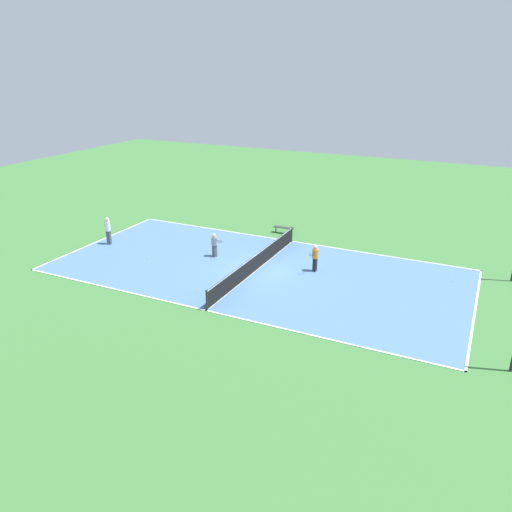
# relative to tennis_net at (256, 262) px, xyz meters

# --- Properties ---
(ground_plane) EXTENTS (80.00, 80.00, 0.00)m
(ground_plane) POSITION_rel_tennis_net_xyz_m (0.00, 0.00, -0.55)
(ground_plane) COLOR #3D7538
(court_surface) EXTENTS (11.23, 23.56, 0.02)m
(court_surface) POSITION_rel_tennis_net_xyz_m (0.00, 0.00, -0.54)
(court_surface) COLOR #4C729E
(court_surface) RESTS_ON ground_plane
(tennis_net) EXTENTS (11.03, 0.10, 1.03)m
(tennis_net) POSITION_rel_tennis_net_xyz_m (0.00, 0.00, 0.00)
(tennis_net) COLOR black
(tennis_net) RESTS_ON court_surface
(bench) EXTENTS (0.36, 1.48, 0.45)m
(bench) POSITION_rel_tennis_net_xyz_m (-6.90, -1.17, -0.16)
(bench) COLOR #333338
(bench) RESTS_ON ground_plane
(player_far_white) EXTENTS (0.42, 0.42, 1.84)m
(player_far_white) POSITION_rel_tennis_net_xyz_m (0.20, -10.65, 0.54)
(player_far_white) COLOR #4C4C51
(player_far_white) RESTS_ON court_surface
(player_center_orange) EXTENTS (0.94, 0.37, 1.58)m
(player_center_orange) POSITION_rel_tennis_net_xyz_m (-1.35, 3.09, 0.38)
(player_center_orange) COLOR black
(player_center_orange) RESTS_ON court_surface
(player_baseline_gray) EXTENTS (0.67, 0.99, 1.48)m
(player_baseline_gray) POSITION_rel_tennis_net_xyz_m (-0.87, -3.25, 0.31)
(player_baseline_gray) COLOR #4C4C51
(player_baseline_gray) RESTS_ON court_surface
(tennis_ball_near_net) EXTENTS (0.07, 0.07, 0.07)m
(tennis_ball_near_net) POSITION_rel_tennis_net_xyz_m (-3.29, 10.42, -0.49)
(tennis_ball_near_net) COLOR #CCE033
(tennis_ball_near_net) RESTS_ON court_surface
(tennis_ball_right_alley) EXTENTS (0.07, 0.07, 0.07)m
(tennis_ball_right_alley) POSITION_rel_tennis_net_xyz_m (1.21, -6.73, -0.49)
(tennis_ball_right_alley) COLOR #CCE033
(tennis_ball_right_alley) RESTS_ON court_surface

